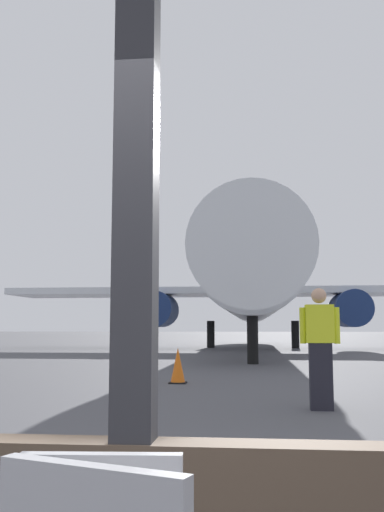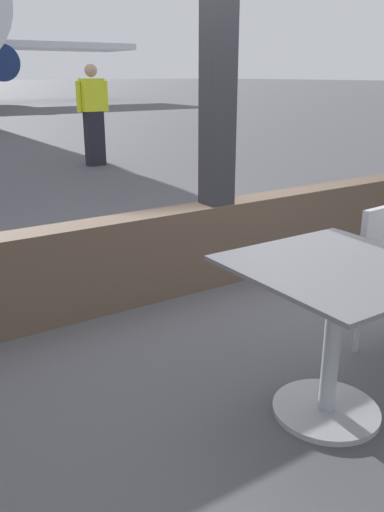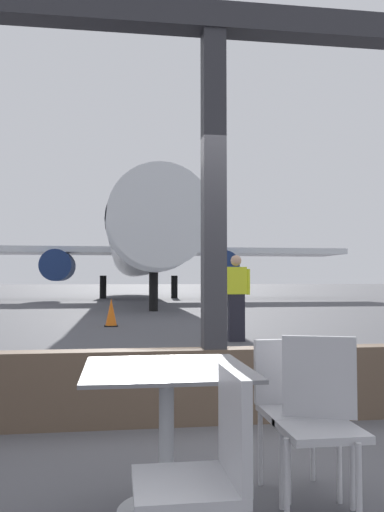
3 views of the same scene
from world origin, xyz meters
The scene contains 9 objects.
ground_plane centered at (0.00, 40.00, 0.00)m, with size 220.00×220.00×0.00m, color #4C4C51.
window_frame centered at (0.00, 0.00, 1.31)m, with size 8.64×0.24×3.70m.
dining_table centered at (-0.57, -1.73, 0.48)m, with size 0.87×0.87×0.77m.
cafe_chair_window_left centered at (-0.49, -2.57, 0.54)m, with size 0.40×0.40×0.89m.
cafe_chair_window_right centered at (0.21, -1.48, 0.53)m, with size 0.41×0.41×0.87m.
cafe_chair_aisle_left centered at (0.24, -1.83, 0.55)m, with size 0.49×0.49×0.92m.
airplane centered at (0.56, 28.48, 3.41)m, with size 26.96×31.80×10.32m.
ground_crew_worker centered at (1.53, 5.84, 0.90)m, with size 0.57×0.22×1.74m.
traffic_cone centered at (-1.01, 9.62, 0.36)m, with size 0.36×0.36×0.75m.
Camera 3 is at (-0.83, -4.53, 1.24)m, focal length 36.72 mm.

